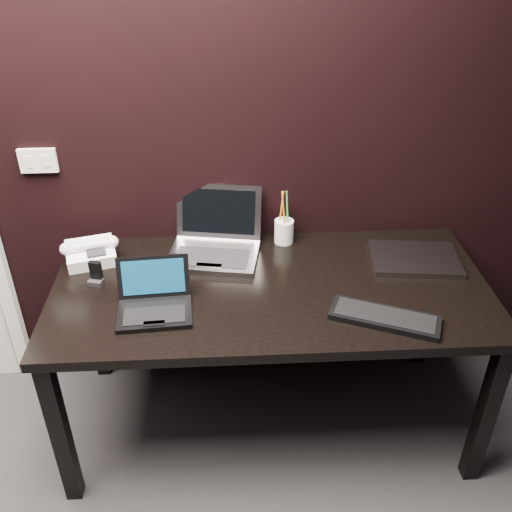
{
  "coord_description": "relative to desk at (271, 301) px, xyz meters",
  "views": [
    {
      "loc": [
        0.14,
        -0.41,
        2.02
      ],
      "look_at": [
        0.24,
        1.35,
        0.91
      ],
      "focal_mm": 40.0,
      "sensor_mm": 36.0,
      "label": 1
    }
  ],
  "objects": [
    {
      "name": "wall_back",
      "position": [
        -0.3,
        0.4,
        0.64
      ],
      "size": [
        4.0,
        0.0,
        4.0
      ],
      "primitive_type": "plane",
      "rotation": [
        1.57,
        0.0,
        0.0
      ],
      "color": "black",
      "rests_on": "ground"
    },
    {
      "name": "wall_switch",
      "position": [
        -0.92,
        0.39,
        0.46
      ],
      "size": [
        0.15,
        0.02,
        0.1
      ],
      "color": "silver",
      "rests_on": "wall_back"
    },
    {
      "name": "desk",
      "position": [
        0.0,
        0.0,
        0.0
      ],
      "size": [
        1.7,
        0.8,
        0.74
      ],
      "color": "black",
      "rests_on": "ground"
    },
    {
      "name": "netbook",
      "position": [
        -0.44,
        -0.14,
        0.11
      ],
      "size": [
        0.28,
        0.25,
        0.17
      ],
      "color": "black",
      "rests_on": "desk"
    },
    {
      "name": "silver_laptop",
      "position": [
        -0.22,
        0.25,
        0.13
      ],
      "size": [
        0.42,
        0.39,
        0.25
      ],
      "color": "gray",
      "rests_on": "desk"
    },
    {
      "name": "ext_keyboard",
      "position": [
        0.39,
        -0.24,
        0.09
      ],
      "size": [
        0.41,
        0.27,
        0.02
      ],
      "color": "black",
      "rests_on": "desk"
    },
    {
      "name": "closed_laptop",
      "position": [
        0.61,
        0.14,
        0.09
      ],
      "size": [
        0.38,
        0.3,
        0.02
      ],
      "color": "gray",
      "rests_on": "desk"
    },
    {
      "name": "desk_phone",
      "position": [
        -0.73,
        0.22,
        0.12
      ],
      "size": [
        0.24,
        0.22,
        0.12
      ],
      "color": "white",
      "rests_on": "desk"
    },
    {
      "name": "mobile_phone",
      "position": [
        -0.68,
        0.05,
        0.11
      ],
      "size": [
        0.06,
        0.06,
        0.09
      ],
      "color": "black",
      "rests_on": "desk"
    },
    {
      "name": "pen_cup",
      "position": [
        0.08,
        0.33,
        0.13
      ],
      "size": [
        0.08,
        0.08,
        0.24
      ],
      "color": "silver",
      "rests_on": "desk"
    }
  ]
}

